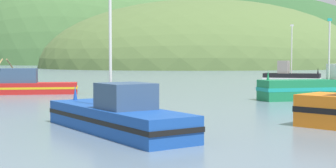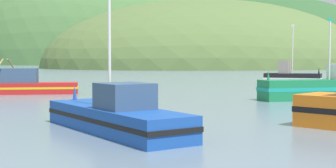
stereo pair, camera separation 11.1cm
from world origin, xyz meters
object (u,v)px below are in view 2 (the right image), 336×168
(fishing_boat_red, at_px, (8,86))
(fishing_boat_blue, at_px, (116,116))
(fishing_boat_black, at_px, (292,78))
(fishing_boat_green, at_px, (329,87))

(fishing_boat_red, bearing_deg, fishing_boat_blue, 109.72)
(fishing_boat_red, relative_size, fishing_boat_black, 2.17)
(fishing_boat_blue, bearing_deg, fishing_boat_red, -5.28)
(fishing_boat_red, distance_m, fishing_boat_black, 30.47)
(fishing_boat_red, bearing_deg, fishing_boat_green, 159.93)
(fishing_boat_green, distance_m, fishing_boat_blue, 21.10)
(fishing_boat_black, bearing_deg, fishing_boat_blue, -92.60)
(fishing_boat_black, bearing_deg, fishing_boat_green, -74.04)
(fishing_boat_red, height_order, fishing_boat_black, fishing_boat_black)
(fishing_boat_red, xyz_separation_m, fishing_boat_blue, (5.50, -23.20, -0.04))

